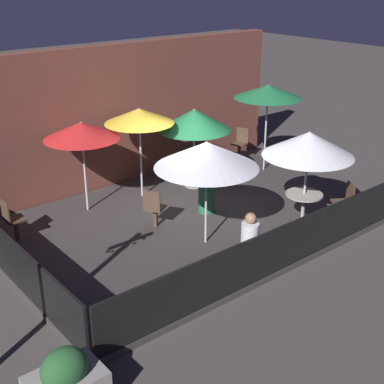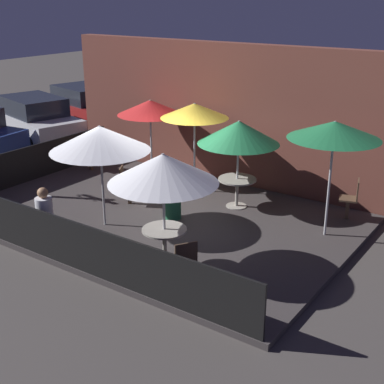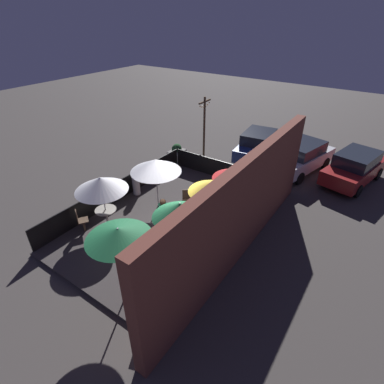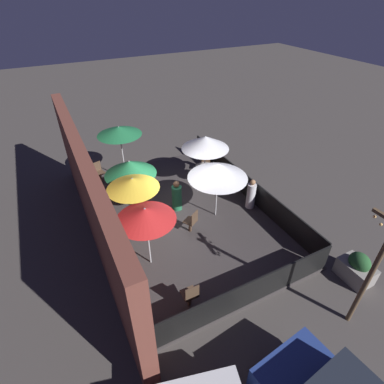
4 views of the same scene
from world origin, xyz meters
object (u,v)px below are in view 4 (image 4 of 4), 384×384
at_px(patio_umbrella_5, 145,214).
at_px(patio_chair_3, 206,161).
at_px(planter_box, 357,268).
at_px(patio_umbrella_4, 218,171).
at_px(patio_umbrella_0, 130,168).
at_px(patio_umbrella_1, 205,142).
at_px(patio_chair_1, 192,221).
at_px(patron_0, 251,195).
at_px(patio_umbrella_2, 133,183).
at_px(light_post, 374,268).
at_px(dining_table_0, 134,196).
at_px(patio_umbrella_3, 119,131).
at_px(patron_1, 177,197).
at_px(patio_chair_0, 190,295).
at_px(dining_table_1, 205,170).
at_px(patio_chair_2, 99,172).

distance_m(patio_umbrella_5, patio_chair_3, 6.20).
bearing_deg(planter_box, patio_umbrella_4, 27.42).
bearing_deg(patio_umbrella_5, patio_umbrella_4, -69.69).
xyz_separation_m(patio_umbrella_0, patio_umbrella_1, (0.42, -3.36, 0.09)).
height_order(patio_chair_1, patron_0, patron_0).
height_order(patio_umbrella_1, patio_umbrella_2, patio_umbrella_2).
bearing_deg(patio_umbrella_5, light_post, -135.80).
bearing_deg(patio_umbrella_5, patio_chair_3, -45.84).
xyz_separation_m(patio_umbrella_4, dining_table_0, (1.84, 2.61, -1.40)).
relative_size(patio_umbrella_1, patio_chair_3, 2.31).
bearing_deg(patio_umbrella_3, dining_table_0, 172.26).
distance_m(patio_umbrella_0, patio_umbrella_3, 2.42).
xyz_separation_m(patio_umbrella_5, patron_1, (2.14, -1.90, -1.42)).
xyz_separation_m(patio_umbrella_0, patio_chair_1, (-2.28, -1.36, -1.32)).
distance_m(dining_table_0, patron_0, 4.55).
xyz_separation_m(patio_umbrella_4, patio_chair_0, (-3.13, 2.64, -1.44)).
distance_m(patio_chair_0, planter_box, 5.11).
bearing_deg(patron_1, dining_table_1, -162.32).
relative_size(patio_umbrella_5, planter_box, 2.18).
distance_m(patio_umbrella_0, patron_1, 2.09).
bearing_deg(patron_0, patron_1, 103.67).
height_order(dining_table_0, light_post, light_post).
bearing_deg(patio_umbrella_1, planter_box, -166.95).
bearing_deg(patio_umbrella_5, patio_umbrella_2, -4.57).
relative_size(dining_table_1, patio_chair_0, 0.87).
relative_size(patio_umbrella_3, planter_box, 2.45).
height_order(patio_chair_0, patio_chair_2, patio_chair_0).
bearing_deg(patio_chair_3, patron_0, 36.15).
bearing_deg(light_post, patio_umbrella_4, 10.82).
height_order(patio_umbrella_3, patron_0, patio_umbrella_3).
height_order(patio_umbrella_5, dining_table_1, patio_umbrella_5).
xyz_separation_m(patio_umbrella_4, light_post, (-5.32, -1.02, -0.03)).
height_order(patio_umbrella_5, patio_chair_2, patio_umbrella_5).
height_order(patio_chair_0, planter_box, patio_chair_0).
xyz_separation_m(patio_chair_2, patron_1, (-3.32, -2.26, 0.05)).
relative_size(patio_umbrella_2, patio_umbrella_4, 1.02).
bearing_deg(patron_1, patio_umbrella_3, -85.85).
bearing_deg(dining_table_1, dining_table_0, 97.09).
xyz_separation_m(patio_umbrella_3, planter_box, (-8.62, -4.58, -1.96)).
height_order(dining_table_0, patio_chair_2, patio_chair_2).
distance_m(patio_chair_3, light_post, 8.51).
height_order(patio_umbrella_0, light_post, light_post).
relative_size(patio_umbrella_0, dining_table_1, 2.52).
bearing_deg(patio_umbrella_0, patron_0, -116.34).
relative_size(dining_table_1, patron_0, 0.66).
height_order(patio_chair_1, patron_1, patron_1).
height_order(patio_umbrella_1, patio_umbrella_3, patio_umbrella_3).
relative_size(patio_umbrella_5, dining_table_0, 2.40).
height_order(patio_umbrella_0, patio_chair_3, patio_umbrella_0).
bearing_deg(patio_umbrella_2, patio_umbrella_3, -9.61).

